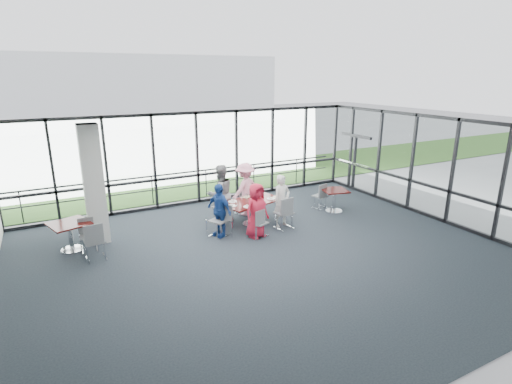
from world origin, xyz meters
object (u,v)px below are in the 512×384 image
diner_near_left (256,211)px  diner_end (219,210)px  diner_far_right (245,189)px  chair_main_fr (243,201)px  chair_spare_r (320,196)px  chair_main_end (219,221)px  chair_spare_la (94,241)px  chair_main_fl (220,208)px  chair_spare_lb (88,236)px  diner_far_left (220,194)px  chair_main_nl (259,223)px  chair_main_nr (284,213)px  main_table (251,205)px  side_table_left (69,227)px  side_table_right (335,194)px  diner_near_right (282,201)px  structural_column (94,185)px

diner_near_left → diner_end: diner_near_left is taller
diner_far_right → chair_main_fr: (-0.02, 0.10, -0.42)m
diner_far_right → chair_spare_r: bearing=144.2°
chair_main_end → chair_spare_la: bearing=-120.3°
diner_near_left → chair_spare_r: 3.32m
chair_main_fl → chair_spare_lb: 3.90m
diner_far_left → chair_main_fl: 0.49m
chair_main_nl → chair_spare_lb: size_ratio=1.00×
diner_far_left → chair_main_fl: diner_far_left is taller
chair_main_nr → chair_spare_r: 2.30m
main_table → chair_spare_lb: size_ratio=2.48×
side_table_left → side_table_right: same height
side_table_right → chair_main_fr: 3.02m
main_table → chair_main_fl: 1.04m
main_table → diner_near_left: bearing=-124.3°
diner_far_right → diner_end: bearing=18.8°
chair_spare_la → chair_spare_r: bearing=1.2°
diner_end → chair_spare_r: diner_end is taller
diner_near_left → chair_main_nr: diner_near_left is taller
main_table → chair_main_fr: chair_main_fr is taller
diner_near_right → chair_spare_r: 2.19m
chair_main_fl → chair_main_end: size_ratio=0.91×
diner_far_left → chair_spare_la: size_ratio=1.89×
diner_near_right → chair_main_nr: size_ratio=1.63×
structural_column → side_table_left: structural_column is taller
diner_far_left → chair_main_end: 1.25m
diner_near_right → chair_spare_la: 5.25m
structural_column → diner_end: bearing=-21.1°
diner_end → chair_main_fl: size_ratio=1.80×
chair_spare_la → side_table_left: bearing=116.2°
side_table_left → diner_end: size_ratio=0.74×
diner_near_right → chair_spare_la: bearing=169.7°
diner_far_left → chair_spare_la: diner_far_left is taller
main_table → diner_end: 1.26m
chair_main_fr → structural_column: bearing=-22.4°
diner_near_left → chair_main_end: (-0.91, 0.53, -0.31)m
main_table → chair_main_fl: chair_main_fl is taller
chair_spare_la → chair_main_end: bearing=-4.7°
main_table → chair_spare_lb: chair_spare_lb is taller
chair_spare_lb → diner_far_right: bearing=-168.3°
diner_far_right → chair_main_fr: bearing=-98.3°
diner_near_right → chair_main_end: diner_near_right is taller
side_table_left → diner_near_left: 4.88m
main_table → diner_end: bearing=-178.3°
chair_main_nl → main_table: bearing=54.8°
diner_end → chair_spare_la: 3.30m
side_table_right → chair_main_fr: bearing=156.4°
chair_main_nr → chair_main_end: bearing=161.9°
diner_far_right → chair_main_fl: diner_far_right is taller
side_table_left → chair_main_fr: size_ratio=1.28×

